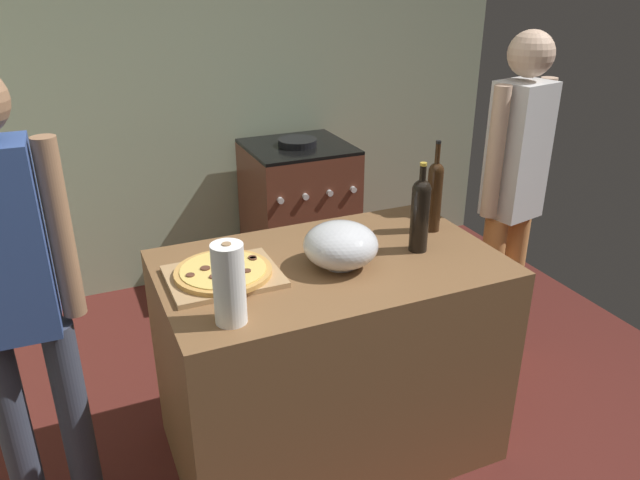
% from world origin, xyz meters
% --- Properties ---
extents(ground_plane, '(4.44, 3.09, 0.02)m').
position_xyz_m(ground_plane, '(0.00, 1.24, -0.01)').
color(ground_plane, '#511E19').
extents(kitchen_wall_rear, '(4.44, 0.10, 2.60)m').
position_xyz_m(kitchen_wall_rear, '(0.00, 2.54, 1.30)').
color(kitchen_wall_rear, '#99A889').
rests_on(kitchen_wall_rear, ground_plane).
extents(counter, '(1.31, 0.80, 0.89)m').
position_xyz_m(counter, '(0.20, 0.67, 0.45)').
color(counter, brown).
rests_on(counter, ground_plane).
extents(cutting_board, '(0.40, 0.32, 0.02)m').
position_xyz_m(cutting_board, '(-0.22, 0.69, 0.90)').
color(cutting_board, tan).
rests_on(cutting_board, counter).
extents(pizza, '(0.35, 0.35, 0.03)m').
position_xyz_m(pizza, '(-0.22, 0.69, 0.93)').
color(pizza, tan).
rests_on(pizza, cutting_board).
extents(mixing_bowl, '(0.28, 0.28, 0.17)m').
position_xyz_m(mixing_bowl, '(0.21, 0.62, 0.98)').
color(mixing_bowl, '#B2B2B7').
rests_on(mixing_bowl, counter).
extents(paper_towel_roll, '(0.10, 0.10, 0.28)m').
position_xyz_m(paper_towel_roll, '(-0.28, 0.40, 1.03)').
color(paper_towel_roll, white).
rests_on(paper_towel_roll, counter).
extents(wine_bottle_amber, '(0.07, 0.07, 0.36)m').
position_xyz_m(wine_bottle_amber, '(0.56, 0.62, 1.06)').
color(wine_bottle_amber, black).
rests_on(wine_bottle_amber, counter).
extents(wine_bottle_clear, '(0.06, 0.06, 0.39)m').
position_xyz_m(wine_bottle_clear, '(0.72, 0.77, 1.06)').
color(wine_bottle_clear, '#331E0F').
rests_on(wine_bottle_clear, counter).
extents(stove, '(0.62, 0.61, 0.97)m').
position_xyz_m(stove, '(0.65, 2.14, 0.47)').
color(stove, brown).
rests_on(stove, ground_plane).
extents(person_in_stripes, '(0.41, 0.21, 1.70)m').
position_xyz_m(person_in_stripes, '(-0.90, 0.70, 0.99)').
color(person_in_stripes, '#383D4C').
rests_on(person_in_stripes, ground_plane).
extents(person_in_red, '(0.39, 0.24, 1.69)m').
position_xyz_m(person_in_red, '(1.24, 0.89, 0.98)').
color(person_in_red, '#D88C4C').
rests_on(person_in_red, ground_plane).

